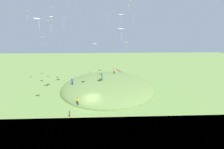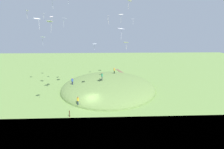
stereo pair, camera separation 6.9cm
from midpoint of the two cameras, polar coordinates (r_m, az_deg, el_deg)
ground_plane at (r=31.81m, az=-7.19°, el=-10.60°), size 160.00×160.00×0.00m
grass_hill at (r=41.21m, az=-1.30°, el=-4.50°), size 25.72×22.90×5.15m
dirt_path at (r=54.97m, az=3.94°, el=0.38°), size 13.20×4.59×0.04m
person_with_child at (r=38.36m, az=-3.46°, el=-0.29°), size 0.46×0.46×1.77m
person_watching_kites at (r=30.94m, az=-11.71°, el=-8.51°), size 0.40×0.40×1.60m
person_near_shore at (r=45.06m, az=0.84°, el=1.67°), size 0.52×0.52×1.69m
person_walking_path at (r=38.76m, az=-13.56°, el=-2.00°), size 0.64×0.64×1.58m
kite_0 at (r=39.92m, az=-22.86°, el=11.78°), size 1.10×1.20×1.83m
kite_1 at (r=32.98m, az=6.24°, el=23.96°), size 1.01×0.74×1.59m
kite_2 at (r=45.93m, az=-22.71°, el=18.82°), size 0.94×0.98×1.67m
kite_3 at (r=31.24m, az=-6.02°, el=10.48°), size 1.07×0.81×1.14m
kite_4 at (r=44.54m, az=-1.25°, el=19.47°), size 0.91×0.76×2.21m
kite_5 at (r=40.98m, az=-20.18°, el=18.14°), size 0.52×0.69×1.45m
kite_6 at (r=43.66m, az=4.92°, el=10.92°), size 1.04×1.29×2.10m
kite_7 at (r=32.94m, az=-20.74°, el=16.72°), size 0.94×1.19×2.11m
kite_9 at (r=39.18m, az=7.14°, el=18.46°), size 0.74×0.91×1.19m
kite_10 at (r=29.50m, az=3.15°, el=15.47°), size 1.43×1.39×1.97m
kite_11 at (r=46.78m, az=3.16°, el=19.96°), size 1.22×1.38×2.40m
kite_12 at (r=26.21m, az=-24.46°, el=17.05°), size 1.01×0.98×1.61m
kite_14 at (r=42.07m, az=-27.30°, el=18.94°), size 0.93×0.83×1.71m
kite_15 at (r=39.63m, az=-16.14°, el=18.06°), size 1.02×0.90×2.01m
mooring_post at (r=28.29m, az=-14.44°, el=-13.07°), size 0.14×0.14×1.12m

